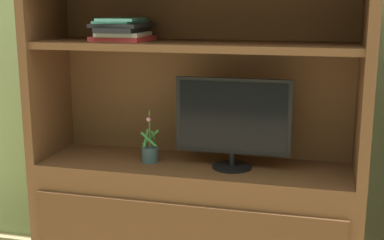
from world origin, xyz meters
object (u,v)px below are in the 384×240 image
media_console (195,194)px  potted_plant (150,153)px  tv_monitor (233,120)px  magazine_stack (123,30)px

media_console → potted_plant: 0.33m
tv_monitor → potted_plant: bearing=-179.1°
magazine_stack → tv_monitor: bearing=-1.6°
media_console → potted_plant: media_console is taller
potted_plant → magazine_stack: 0.67m
media_console → magazine_stack: 0.96m
tv_monitor → magazine_stack: (-0.59, 0.02, 0.45)m
media_console → magazine_stack: size_ratio=4.89×
magazine_stack → media_console: bearing=1.2°
potted_plant → magazine_stack: size_ratio=0.80×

